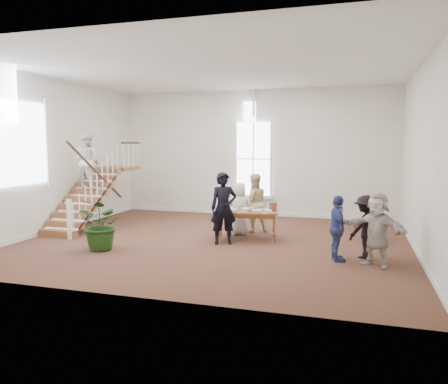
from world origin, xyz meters
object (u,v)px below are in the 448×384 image
(library_table, at_px, (246,214))
(woman_cluster_c, at_px, (377,230))
(side_chair, at_px, (372,223))
(floor_plant, at_px, (102,224))
(woman_cluster_a, at_px, (337,228))
(elderly_woman, at_px, (240,208))
(police_officer, at_px, (224,208))
(woman_cluster_b, at_px, (365,227))
(person_yellow, at_px, (254,203))

(library_table, relative_size, woman_cluster_c, 1.15)
(library_table, relative_size, side_chair, 1.99)
(library_table, relative_size, floor_plant, 1.43)
(woman_cluster_a, xyz_separation_m, floor_plant, (-5.52, -0.63, -0.10))
(elderly_woman, bearing_deg, woman_cluster_a, 133.14)
(police_officer, xyz_separation_m, woman_cluster_a, (2.89, -0.88, -0.20))
(police_officer, xyz_separation_m, elderly_woman, (0.10, 1.25, -0.18))
(police_officer, distance_m, woman_cluster_b, 3.52)
(side_chair, bearing_deg, woman_cluster_b, -96.77)
(police_officer, bearing_deg, elderly_woman, 61.40)
(floor_plant, bearing_deg, woman_cluster_c, 3.91)
(person_yellow, distance_m, woman_cluster_a, 3.62)
(police_officer, bearing_deg, side_chair, -2.75)
(woman_cluster_b, relative_size, floor_plant, 1.13)
(police_officer, relative_size, woman_cluster_c, 1.18)
(police_officer, height_order, floor_plant, police_officer)
(person_yellow, distance_m, side_chair, 3.34)
(person_yellow, distance_m, floor_plant, 4.46)
(library_table, distance_m, elderly_woman, 0.68)
(library_table, distance_m, person_yellow, 1.10)
(library_table, bearing_deg, woman_cluster_a, -42.26)
(woman_cluster_c, bearing_deg, woman_cluster_b, 141.42)
(person_yellow, relative_size, woman_cluster_c, 1.09)
(woman_cluster_b, height_order, side_chair, woman_cluster_b)
(floor_plant, bearing_deg, woman_cluster_a, 6.55)
(person_yellow, xyz_separation_m, woman_cluster_a, (2.49, -2.63, -0.13))
(floor_plant, bearing_deg, person_yellow, 47.12)
(elderly_woman, xyz_separation_m, floor_plant, (-2.73, -2.76, -0.12))
(woman_cluster_a, xyz_separation_m, side_chair, (0.81, 2.32, -0.23))
(person_yellow, bearing_deg, side_chair, 146.50)
(library_table, height_order, police_officer, police_officer)
(woman_cluster_a, relative_size, woman_cluster_b, 1.02)
(person_yellow, xyz_separation_m, side_chair, (3.30, -0.31, -0.36))
(library_table, distance_m, police_officer, 0.82)
(elderly_woman, distance_m, woman_cluster_c, 4.29)
(person_yellow, bearing_deg, woman_cluster_c, 111.25)
(woman_cluster_a, distance_m, floor_plant, 5.56)
(person_yellow, relative_size, woman_cluster_a, 1.17)
(woman_cluster_a, bearing_deg, woman_cluster_b, -68.75)
(woman_cluster_c, bearing_deg, police_officer, -163.01)
(floor_plant, height_order, side_chair, floor_plant)
(police_officer, xyz_separation_m, side_chair, (3.70, 1.44, -0.43))
(floor_plant, bearing_deg, police_officer, 29.90)
(floor_plant, bearing_deg, elderly_woman, 45.34)
(person_yellow, relative_size, side_chair, 1.89)
(elderly_woman, height_order, floor_plant, elderly_woman)
(woman_cluster_a, bearing_deg, elderly_woman, 37.03)
(person_yellow, distance_m, woman_cluster_c, 4.35)
(police_officer, bearing_deg, floor_plant, -174.13)
(library_table, height_order, side_chair, side_chair)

